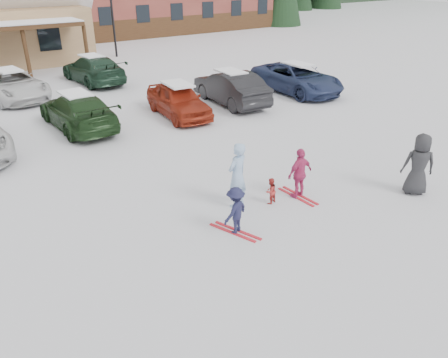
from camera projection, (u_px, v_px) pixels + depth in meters
ground at (237, 231)px, 11.06m from camera, size 160.00×160.00×0.00m
lamp_post at (111, 5)px, 30.91m from camera, size 0.50×0.25×6.35m
adult_skier at (237, 175)px, 11.86m from camera, size 0.78×0.62×1.87m
toddler_red at (270, 191)px, 12.23m from camera, size 0.42×0.36×0.77m
child_navy at (235, 211)px, 10.77m from camera, size 0.92×0.70×1.25m
skis_child_navy at (235, 232)px, 11.03m from camera, size 0.64×1.39×0.03m
child_magenta at (300, 173)px, 12.41m from camera, size 0.89×0.40×1.50m
skis_child_magenta at (298, 196)px, 12.73m from camera, size 0.25×1.41×0.03m
bystander_dark at (419, 164)px, 12.56m from camera, size 1.06×1.03×1.84m
parked_car_3 at (78, 111)px, 17.86m from camera, size 2.16×5.04×1.45m
parked_car_4 at (178, 100)px, 19.32m from camera, size 2.11×4.40×1.45m
parked_car_5 at (231, 88)px, 21.05m from camera, size 2.01×4.88×1.57m
parked_car_6 at (297, 78)px, 23.00m from camera, size 2.59×5.45×1.50m
parked_car_10 at (11, 84)px, 21.84m from camera, size 3.14×5.56×1.47m
parked_car_11 at (93, 69)px, 24.92m from camera, size 2.45×5.36×1.52m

